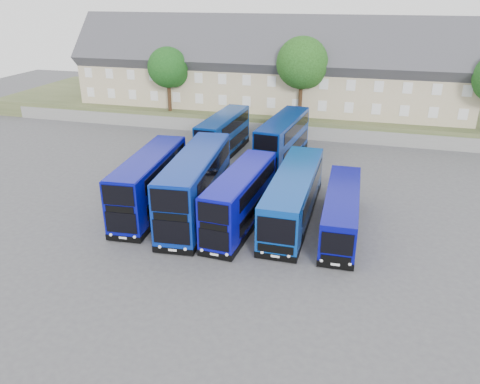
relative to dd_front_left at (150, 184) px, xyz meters
name	(u,v)px	position (x,y,z in m)	size (l,w,h in m)	color
ground	(215,231)	(5.90, -2.15, -2.13)	(120.00, 120.00, 0.00)	#4A494F
retaining_wall	(280,131)	(5.90, 21.85, -1.38)	(70.00, 0.40, 1.50)	slate
earth_bank	(294,109)	(5.90, 31.85, -1.13)	(80.00, 20.00, 2.00)	#46542F
terrace_row	(266,70)	(2.91, 27.85, 4.46)	(48.00, 10.40, 11.20)	tan
dd_front_left	(150,184)	(0.00, 0.00, 0.00)	(3.36, 11.09, 4.34)	#070B8D
dd_front_mid	(196,187)	(3.77, -0.09, 0.21)	(3.77, 12.17, 4.77)	navy
dd_front_right	(240,200)	(7.37, -0.76, -0.14)	(3.02, 10.37, 4.07)	#080AA2
dd_rear_left	(223,136)	(1.52, 14.06, -0.12)	(2.86, 10.44, 4.11)	navy
dd_rear_right	(283,141)	(7.74, 13.65, 0.01)	(3.62, 11.16, 4.36)	navy
coach_east_a	(293,197)	(10.83, 1.40, -0.40)	(2.80, 12.98, 3.54)	#083999
coach_east_b	(341,212)	(14.39, 0.33, -0.70)	(2.48, 10.80, 2.94)	#07098B
tree_west	(169,69)	(-7.95, 22.95, 4.92)	(4.80, 4.80, 7.65)	#382314
tree_mid	(303,65)	(8.05, 23.45, 5.93)	(5.76, 5.76, 9.18)	#382314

